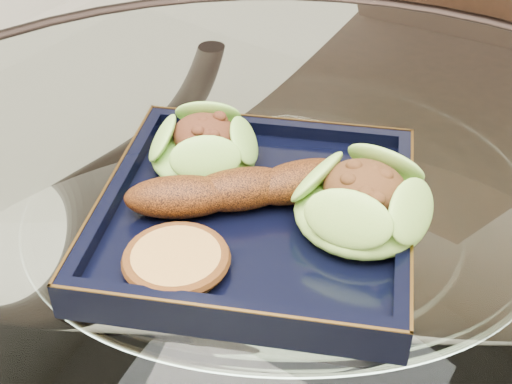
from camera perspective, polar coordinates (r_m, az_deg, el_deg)
The scene contains 7 objects.
dining_table at distance 0.75m, azimuth 1.65°, elevation -13.13°, with size 1.13×1.13×0.77m.
dining_chair at distance 1.11m, azimuth 14.65°, elevation 2.26°, with size 0.46×0.46×1.00m.
navy_plate at distance 0.63m, azimuth 0.00°, elevation -2.16°, with size 0.27×0.27×0.02m, color black.
lettuce_wrap_left at distance 0.67m, azimuth -4.19°, elevation 3.38°, with size 0.10×0.10×0.04m, color #5BA12E.
lettuce_wrap_right at distance 0.61m, azimuth 8.43°, elevation -1.11°, with size 0.11×0.11×0.04m, color #51922A.
roasted_plantain at distance 0.62m, azimuth -1.20°, elevation 0.24°, with size 0.19×0.04×0.04m, color #582609.
crumb_patty at distance 0.57m, azimuth -6.39°, elevation -5.51°, with size 0.08×0.08×0.01m, color #BC8D3E.
Camera 1 is at (0.25, -0.41, 1.17)m, focal length 50.00 mm.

